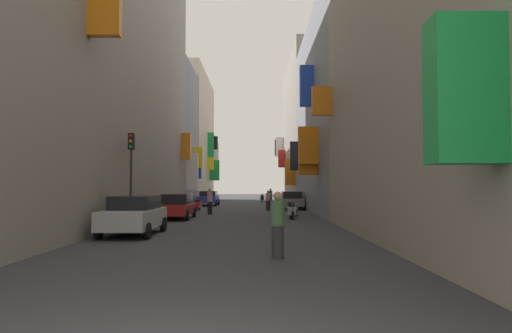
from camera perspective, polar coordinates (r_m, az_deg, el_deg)
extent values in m
plane|color=#38383D|center=(34.76, -1.68, -5.62)|extent=(140.00, 140.00, 0.00)
cube|color=gray|center=(24.90, -22.42, 17.88)|extent=(6.00, 33.72, 21.00)
cube|color=orange|center=(37.42, -8.68, 2.52)|extent=(0.75, 0.63, 2.18)
cube|color=orange|center=(18.31, -18.43, 19.32)|extent=(1.17, 0.37, 2.70)
cube|color=gray|center=(44.03, -11.83, 3.79)|extent=(6.00, 8.82, 13.34)
cube|color=blue|center=(45.25, -7.20, 0.19)|extent=(0.65, 0.42, 2.73)
cube|color=yellow|center=(44.67, -7.17, 1.14)|extent=(0.85, 0.43, 2.05)
cube|color=white|center=(39.57, -7.97, -0.65)|extent=(1.04, 0.46, 3.18)
cube|color=#BCB29E|center=(57.18, -9.05, 3.48)|extent=(6.00, 17.08, 15.59)
cube|color=green|center=(57.23, -5.62, 2.70)|extent=(0.76, 0.51, 3.18)
cube|color=black|center=(57.48, -5.37, 2.98)|extent=(1.22, 0.37, 1.68)
cube|color=yellow|center=(56.94, -5.65, 0.37)|extent=(0.75, 0.45, 1.55)
cube|color=green|center=(59.55, -5.15, -0.48)|extent=(1.26, 0.49, 2.67)
cube|color=white|center=(61.79, -5.10, 1.70)|extent=(0.96, 0.40, 2.59)
cube|color=orange|center=(24.10, 8.35, 8.18)|extent=(1.00, 0.35, 1.50)
cube|color=green|center=(8.12, 24.87, 8.67)|extent=(1.12, 0.64, 2.37)
cube|color=gray|center=(34.81, 11.64, 6.19)|extent=(6.00, 19.18, 14.24)
cube|color=orange|center=(28.92, 6.67, 1.98)|extent=(1.24, 0.45, 3.06)
cube|color=blue|center=(31.76, 6.47, 10.05)|extent=(0.90, 0.61, 2.80)
cube|color=black|center=(41.19, 4.99, 1.33)|extent=(0.83, 0.55, 2.61)
cube|color=orange|center=(28.47, 6.78, 2.14)|extent=(1.23, 0.48, 1.82)
cube|color=gray|center=(54.81, 7.37, 4.30)|extent=(6.00, 21.39, 16.69)
cube|color=red|center=(60.24, 3.37, 0.99)|extent=(0.96, 0.65, 2.30)
cube|color=white|center=(63.47, 3.13, 2.46)|extent=(1.13, 0.35, 2.76)
cube|color=black|center=(63.94, 3.05, 2.40)|extent=(1.27, 0.51, 2.26)
cube|color=orange|center=(45.28, 4.44, -0.73)|extent=(0.99, 0.48, 2.62)
cube|color=navy|center=(44.21, -5.94, -4.12)|extent=(1.75, 4.42, 0.64)
cube|color=black|center=(44.42, -5.91, -3.40)|extent=(1.54, 2.47, 0.47)
cylinder|color=black|center=(42.69, -4.98, -4.62)|extent=(0.18, 0.60, 0.60)
cylinder|color=black|center=(42.88, -7.32, -4.60)|extent=(0.18, 0.60, 0.60)
cylinder|color=black|center=(45.59, -4.66, -4.48)|extent=(0.18, 0.60, 0.60)
cylinder|color=black|center=(45.77, -6.84, -4.46)|extent=(0.18, 0.60, 0.60)
cube|color=#B7B7BC|center=(18.43, -15.08, -6.34)|extent=(1.76, 4.25, 0.70)
cube|color=black|center=(18.60, -14.89, -4.40)|extent=(1.55, 2.38, 0.53)
cylinder|color=black|center=(16.88, -13.43, -7.90)|extent=(0.18, 0.60, 0.60)
cylinder|color=black|center=(17.38, -19.15, -7.68)|extent=(0.18, 0.60, 0.60)
cylinder|color=black|center=(19.61, -11.50, -7.15)|extent=(0.18, 0.60, 0.60)
cylinder|color=black|center=(20.04, -16.48, -7.00)|extent=(0.18, 0.60, 0.60)
cube|color=slate|center=(37.18, 4.59, -4.48)|extent=(1.77, 3.92, 0.60)
cube|color=black|center=(36.97, 4.61, -3.60)|extent=(1.56, 2.20, 0.56)
cylinder|color=black|center=(38.42, 3.12, -4.87)|extent=(0.18, 0.60, 0.60)
cylinder|color=black|center=(38.56, 5.75, -4.85)|extent=(0.18, 0.60, 0.60)
cylinder|color=black|center=(35.84, 3.34, -5.04)|extent=(0.18, 0.60, 0.60)
cylinder|color=black|center=(35.98, 6.16, -5.02)|extent=(0.18, 0.60, 0.60)
cube|color=#B21E1E|center=(26.83, -9.94, -5.29)|extent=(1.71, 4.43, 0.55)
cube|color=black|center=(27.02, -9.85, -4.06)|extent=(1.51, 2.48, 0.59)
cylinder|color=black|center=(25.27, -8.60, -6.11)|extent=(0.18, 0.60, 0.60)
cylinder|color=black|center=(25.58, -12.41, -6.03)|extent=(0.18, 0.60, 0.60)
cylinder|color=black|center=(28.15, -7.70, -5.73)|extent=(0.18, 0.60, 0.60)
cylinder|color=black|center=(28.43, -11.13, -5.68)|extent=(0.18, 0.60, 0.60)
cube|color=#ADADB2|center=(26.41, 4.61, -5.61)|extent=(0.46, 1.08, 0.45)
cube|color=black|center=(26.59, 4.57, -4.93)|extent=(0.33, 0.57, 0.16)
cylinder|color=#4C4C51|center=(25.86, 4.72, -4.95)|extent=(0.06, 0.27, 0.68)
cylinder|color=black|center=(25.76, 4.75, -6.19)|extent=(0.11, 0.48, 0.48)
cylinder|color=black|center=(27.09, 4.48, -6.01)|extent=(0.11, 0.48, 0.48)
cube|color=red|center=(35.31, -7.26, -4.80)|extent=(0.50, 1.17, 0.45)
cube|color=black|center=(35.09, -7.32, -4.31)|extent=(0.35, 0.58, 0.16)
cylinder|color=#4C4C51|center=(35.87, -7.09, -4.24)|extent=(0.07, 0.28, 0.68)
cylinder|color=black|center=(36.03, -7.05, -5.11)|extent=(0.12, 0.48, 0.48)
cylinder|color=black|center=(34.62, -7.47, -5.22)|extent=(0.12, 0.48, 0.48)
cube|color=black|center=(55.04, 0.88, -3.97)|extent=(0.45, 1.20, 0.45)
cube|color=black|center=(55.26, 0.88, -3.64)|extent=(0.32, 0.56, 0.16)
cylinder|color=#4C4C51|center=(54.44, 0.88, -3.64)|extent=(0.06, 0.27, 0.68)
cylinder|color=black|center=(54.30, 0.88, -4.22)|extent=(0.10, 0.48, 0.48)
cylinder|color=black|center=(55.80, 0.87, -4.18)|extent=(0.10, 0.48, 0.48)
cube|color=#287F3D|center=(29.27, 4.67, -5.30)|extent=(0.65, 1.17, 0.45)
cube|color=black|center=(29.45, 4.56, -4.69)|extent=(0.42, 0.61, 0.16)
cylinder|color=#4C4C51|center=(28.72, 4.97, -4.70)|extent=(0.11, 0.28, 0.68)
cylinder|color=black|center=(28.62, 5.05, -5.81)|extent=(0.19, 0.49, 0.48)
cylinder|color=black|center=(29.94, 4.31, -5.67)|extent=(0.19, 0.49, 0.48)
cylinder|color=black|center=(35.29, 1.62, -4.96)|extent=(0.45, 0.45, 0.76)
cylinder|color=pink|center=(35.27, 1.62, -3.86)|extent=(0.54, 0.54, 0.60)
sphere|color=tan|center=(35.26, 1.62, -3.20)|extent=(0.21, 0.21, 0.21)
cylinder|color=#373737|center=(12.20, 2.84, -9.49)|extent=(0.37, 0.37, 0.86)
cylinder|color=#4C724C|center=(12.13, 2.84, -5.88)|extent=(0.43, 0.43, 0.68)
sphere|color=tan|center=(12.11, 2.83, -3.73)|extent=(0.23, 0.23, 0.23)
cylinder|color=black|center=(30.67, -5.77, -5.23)|extent=(0.33, 0.33, 0.85)
cylinder|color=pink|center=(30.64, -5.76, -3.81)|extent=(0.39, 0.39, 0.68)
sphere|color=tan|center=(30.63, -5.76, -2.96)|extent=(0.23, 0.23, 0.23)
cylinder|color=#333333|center=(45.84, 1.94, -4.35)|extent=(0.43, 0.43, 0.80)
cylinder|color=#4C724C|center=(45.82, 1.94, -3.46)|extent=(0.51, 0.51, 0.63)
sphere|color=tan|center=(45.81, 1.94, -2.93)|extent=(0.22, 0.22, 0.22)
cylinder|color=#2D2D2D|center=(21.28, -15.41, -2.73)|extent=(0.12, 0.12, 3.57)
cube|color=black|center=(21.37, -15.35, 3.07)|extent=(0.26, 0.26, 0.75)
sphere|color=red|center=(21.26, -15.44, 3.78)|extent=(0.14, 0.14, 0.14)
sphere|color=orange|center=(21.24, -15.45, 3.11)|extent=(0.14, 0.14, 0.14)
sphere|color=green|center=(21.22, -15.46, 2.43)|extent=(0.14, 0.14, 0.14)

